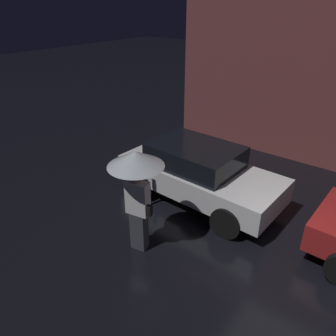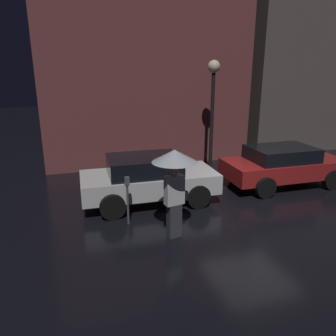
# 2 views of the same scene
# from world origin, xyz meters

# --- Properties ---
(ground_plane) EXTENTS (60.00, 60.00, 0.00)m
(ground_plane) POSITION_xyz_m (0.00, 0.00, 0.00)
(ground_plane) COLOR black
(building_facade_left) EXTENTS (8.71, 3.00, 7.38)m
(building_facade_left) POSITION_xyz_m (-1.72, 6.50, 3.69)
(building_facade_left) COLOR brown
(building_facade_left) RESTS_ON ground
(parked_car_white) EXTENTS (4.10, 1.95, 1.46)m
(parked_car_white) POSITION_xyz_m (-2.95, 1.25, 0.77)
(parked_car_white) COLOR silver
(parked_car_white) RESTS_ON ground
(pedestrian_with_umbrella) EXTENTS (1.06, 1.06, 2.18)m
(pedestrian_with_umbrella) POSITION_xyz_m (-2.87, -1.02, 1.70)
(pedestrian_with_umbrella) COLOR #383842
(pedestrian_with_umbrella) RESTS_ON ground
(parking_meter) EXTENTS (0.12, 0.10, 1.31)m
(parking_meter) POSITION_xyz_m (-3.82, -0.03, 0.81)
(parking_meter) COLOR #4C5154
(parking_meter) RESTS_ON ground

